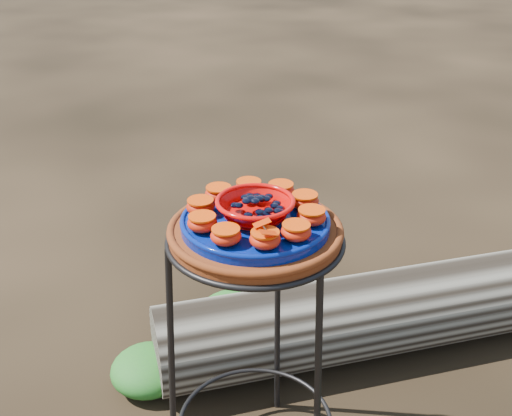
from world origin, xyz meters
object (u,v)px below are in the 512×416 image
(driftwood_log, at_px, (381,313))
(plant_stand, at_px, (255,362))
(terracotta_saucer, at_px, (255,234))
(cobalt_plate, at_px, (255,223))
(red_bowl, at_px, (255,209))

(driftwood_log, bearing_deg, plant_stand, -113.44)
(terracotta_saucer, distance_m, cobalt_plate, 0.03)
(driftwood_log, bearing_deg, red_bowl, -113.44)
(cobalt_plate, xyz_separation_m, driftwood_log, (0.26, 0.59, -0.60))
(driftwood_log, bearing_deg, cobalt_plate, -113.44)
(terracotta_saucer, bearing_deg, cobalt_plate, 0.00)
(plant_stand, height_order, terracotta_saucer, terracotta_saucer)
(terracotta_saucer, relative_size, cobalt_plate, 1.17)
(red_bowl, distance_m, driftwood_log, 0.90)
(cobalt_plate, bearing_deg, red_bowl, 0.00)
(terracotta_saucer, bearing_deg, driftwood_log, 66.56)
(red_bowl, bearing_deg, cobalt_plate, 0.00)
(plant_stand, distance_m, terracotta_saucer, 0.37)
(plant_stand, relative_size, terracotta_saucer, 1.82)
(cobalt_plate, xyz_separation_m, red_bowl, (0.00, 0.00, 0.03))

